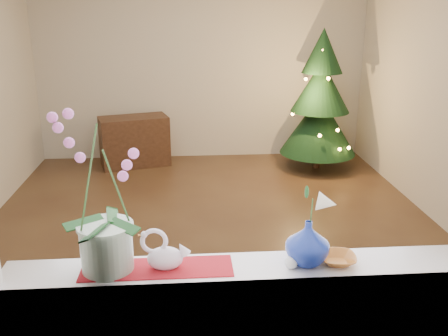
# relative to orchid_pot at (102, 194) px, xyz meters

# --- Properties ---
(ground) EXTENTS (5.00, 5.00, 0.00)m
(ground) POSITION_rel_orchid_pot_xyz_m (0.60, 2.36, -1.30)
(ground) COLOR #341F15
(ground) RESTS_ON ground
(wall_back) EXTENTS (4.50, 0.10, 2.70)m
(wall_back) POSITION_rel_orchid_pot_xyz_m (0.60, 4.86, 0.05)
(wall_back) COLOR #BCB4A4
(wall_back) RESTS_ON ground
(wall_front) EXTENTS (4.50, 0.10, 2.70)m
(wall_front) POSITION_rel_orchid_pot_xyz_m (0.60, -0.14, 0.05)
(wall_front) COLOR #BCB4A4
(wall_front) RESTS_ON ground
(windowsill) EXTENTS (2.20, 0.26, 0.04)m
(windowsill) POSITION_rel_orchid_pot_xyz_m (0.60, -0.01, -0.40)
(windowsill) COLOR white
(windowsill) RESTS_ON window_apron
(window_frame) EXTENTS (2.22, 0.06, 1.60)m
(window_frame) POSITION_rel_orchid_pot_xyz_m (0.60, -0.11, 0.40)
(window_frame) COLOR white
(window_frame) RESTS_ON windowsill
(runner) EXTENTS (0.70, 0.20, 0.01)m
(runner) POSITION_rel_orchid_pot_xyz_m (0.22, -0.01, -0.37)
(runner) COLOR maroon
(runner) RESTS_ON windowsill
(orchid_pot) EXTENTS (0.28, 0.28, 0.75)m
(orchid_pot) POSITION_rel_orchid_pot_xyz_m (0.00, 0.00, 0.00)
(orchid_pot) COLOR white
(orchid_pot) RESTS_ON windowsill
(swan) EXTENTS (0.25, 0.15, 0.19)m
(swan) POSITION_rel_orchid_pot_xyz_m (0.26, -0.01, -0.28)
(swan) COLOR silver
(swan) RESTS_ON windowsill
(blue_vase) EXTENTS (0.30, 0.30, 0.25)m
(blue_vase) POSITION_rel_orchid_pot_xyz_m (0.93, -0.01, -0.25)
(blue_vase) COLOR navy
(blue_vase) RESTS_ON windowsill
(lily) EXTENTS (0.14, 0.08, 0.19)m
(lily) POSITION_rel_orchid_pot_xyz_m (0.93, -0.01, -0.03)
(lily) COLOR silver
(lily) RESTS_ON blue_vase
(paperweight) EXTENTS (0.07, 0.07, 0.06)m
(paperweight) POSITION_rel_orchid_pot_xyz_m (0.84, -0.05, -0.35)
(paperweight) COLOR silver
(paperweight) RESTS_ON windowsill
(amber_dish) EXTENTS (0.16, 0.16, 0.04)m
(amber_dish) POSITION_rel_orchid_pot_xyz_m (1.07, -0.02, -0.36)
(amber_dish) COLOR #B06625
(amber_dish) RESTS_ON windowsill
(xmas_tree) EXTENTS (1.12, 1.12, 1.82)m
(xmas_tree) POSITION_rel_orchid_pot_xyz_m (2.10, 4.19, -0.39)
(xmas_tree) COLOR black
(xmas_tree) RESTS_ON ground
(side_table) EXTENTS (0.98, 0.67, 0.67)m
(side_table) POSITION_rel_orchid_pot_xyz_m (-0.33, 4.49, -0.96)
(side_table) COLOR black
(side_table) RESTS_ON ground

